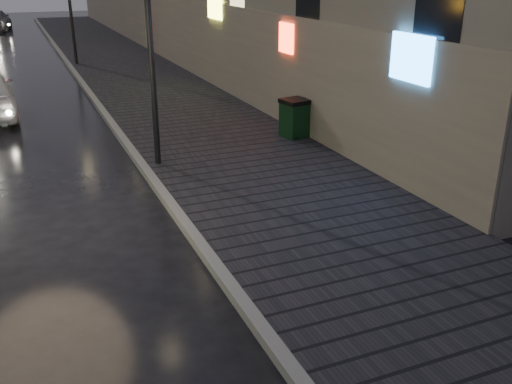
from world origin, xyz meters
The scene contains 5 objects.
ground centered at (0.00, 0.00, 0.00)m, with size 120.00×120.00×0.00m, color black.
sidewalk centered at (3.90, 21.00, 0.07)m, with size 4.60×58.00×0.15m, color black.
curb centered at (1.50, 21.00, 0.07)m, with size 0.20×58.00×0.15m, color slate.
lamp_near centered at (1.85, 6.00, 3.49)m, with size 0.36×0.36×5.28m.
trash_bin centered at (5.80, 6.76, 0.67)m, with size 0.79×0.79×1.02m.
Camera 1 is at (-0.97, -6.57, 4.44)m, focal length 40.00 mm.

